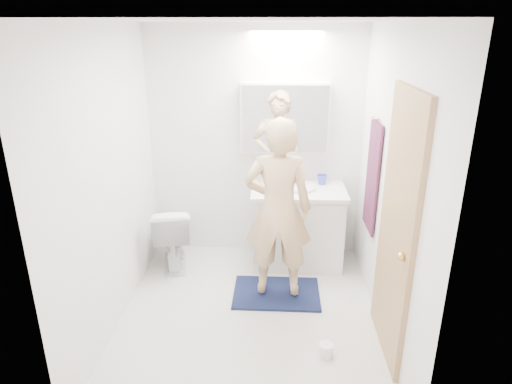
# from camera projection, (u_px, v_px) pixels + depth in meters

# --- Properties ---
(floor) EXTENTS (2.50, 2.50, 0.00)m
(floor) POSITION_uv_depth(u_px,v_px,m) (249.00, 314.00, 3.91)
(floor) COLOR silver
(floor) RESTS_ON ground
(ceiling) EXTENTS (2.50, 2.50, 0.00)m
(ceiling) POSITION_uv_depth(u_px,v_px,m) (247.00, 20.00, 3.07)
(ceiling) COLOR white
(ceiling) RESTS_ON floor
(wall_back) EXTENTS (2.50, 0.00, 2.50)m
(wall_back) POSITION_uv_depth(u_px,v_px,m) (255.00, 145.00, 4.66)
(wall_back) COLOR white
(wall_back) RESTS_ON floor
(wall_front) EXTENTS (2.50, 0.00, 2.50)m
(wall_front) POSITION_uv_depth(u_px,v_px,m) (234.00, 266.00, 2.32)
(wall_front) COLOR white
(wall_front) RESTS_ON floor
(wall_left) EXTENTS (0.00, 2.50, 2.50)m
(wall_left) POSITION_uv_depth(u_px,v_px,m) (109.00, 183.00, 3.53)
(wall_left) COLOR white
(wall_left) RESTS_ON floor
(wall_right) EXTENTS (0.00, 2.50, 2.50)m
(wall_right) POSITION_uv_depth(u_px,v_px,m) (391.00, 187.00, 3.44)
(wall_right) COLOR white
(wall_right) RESTS_ON floor
(vanity_cabinet) EXTENTS (0.90, 0.55, 0.78)m
(vanity_cabinet) POSITION_uv_depth(u_px,v_px,m) (297.00, 228.00, 4.66)
(vanity_cabinet) COLOR white
(vanity_cabinet) RESTS_ON floor
(countertop) EXTENTS (0.95, 0.58, 0.04)m
(countertop) POSITION_uv_depth(u_px,v_px,m) (299.00, 191.00, 4.51)
(countertop) COLOR white
(countertop) RESTS_ON vanity_cabinet
(sink_basin) EXTENTS (0.36, 0.36, 0.03)m
(sink_basin) POSITION_uv_depth(u_px,v_px,m) (299.00, 187.00, 4.53)
(sink_basin) COLOR white
(sink_basin) RESTS_ON countertop
(faucet) EXTENTS (0.02, 0.02, 0.16)m
(faucet) POSITION_uv_depth(u_px,v_px,m) (298.00, 175.00, 4.68)
(faucet) COLOR silver
(faucet) RESTS_ON countertop
(medicine_cabinet) EXTENTS (0.88, 0.14, 0.70)m
(medicine_cabinet) POSITION_uv_depth(u_px,v_px,m) (285.00, 118.00, 4.47)
(medicine_cabinet) COLOR white
(medicine_cabinet) RESTS_ON wall_back
(mirror_panel) EXTENTS (0.84, 0.01, 0.66)m
(mirror_panel) POSITION_uv_depth(u_px,v_px,m) (285.00, 119.00, 4.40)
(mirror_panel) COLOR silver
(mirror_panel) RESTS_ON medicine_cabinet
(toilet) EXTENTS (0.50, 0.73, 0.68)m
(toilet) POSITION_uv_depth(u_px,v_px,m) (172.00, 235.00, 4.62)
(toilet) COLOR white
(toilet) RESTS_ON floor
(bath_rug) EXTENTS (0.81, 0.56, 0.02)m
(bath_rug) POSITION_uv_depth(u_px,v_px,m) (276.00, 293.00, 4.20)
(bath_rug) COLOR #141F40
(bath_rug) RESTS_ON floor
(person) EXTENTS (0.60, 0.40, 1.63)m
(person) POSITION_uv_depth(u_px,v_px,m) (278.00, 209.00, 3.90)
(person) COLOR #D5AD7F
(person) RESTS_ON bath_rug
(door) EXTENTS (0.04, 0.80, 2.00)m
(door) POSITION_uv_depth(u_px,v_px,m) (397.00, 230.00, 3.19)
(door) COLOR tan
(door) RESTS_ON wall_right
(door_knob) EXTENTS (0.06, 0.06, 0.06)m
(door_knob) POSITION_uv_depth(u_px,v_px,m) (401.00, 257.00, 2.92)
(door_knob) COLOR gold
(door_knob) RESTS_ON door
(towel) EXTENTS (0.02, 0.42, 1.00)m
(towel) POSITION_uv_depth(u_px,v_px,m) (372.00, 177.00, 3.99)
(towel) COLOR #12213B
(towel) RESTS_ON wall_right
(towel_hook) EXTENTS (0.07, 0.02, 0.02)m
(towel_hook) POSITION_uv_depth(u_px,v_px,m) (376.00, 119.00, 3.81)
(towel_hook) COLOR silver
(towel_hook) RESTS_ON wall_right
(soap_bottle_a) EXTENTS (0.11, 0.11, 0.21)m
(soap_bottle_a) POSITION_uv_depth(u_px,v_px,m) (264.00, 174.00, 4.62)
(soap_bottle_a) COLOR beige
(soap_bottle_a) RESTS_ON countertop
(soap_bottle_b) EXTENTS (0.10, 0.10, 0.16)m
(soap_bottle_b) POSITION_uv_depth(u_px,v_px,m) (276.00, 176.00, 4.65)
(soap_bottle_b) COLOR #5A85C2
(soap_bottle_b) RESTS_ON countertop
(toothbrush_cup) EXTENTS (0.12, 0.12, 0.10)m
(toothbrush_cup) POSITION_uv_depth(u_px,v_px,m) (322.00, 180.00, 4.63)
(toothbrush_cup) COLOR #4548D0
(toothbrush_cup) RESTS_ON countertop
(toilet_paper_roll) EXTENTS (0.11, 0.11, 0.10)m
(toilet_paper_roll) POSITION_uv_depth(u_px,v_px,m) (326.00, 350.00, 3.41)
(toilet_paper_roll) COLOR white
(toilet_paper_roll) RESTS_ON floor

